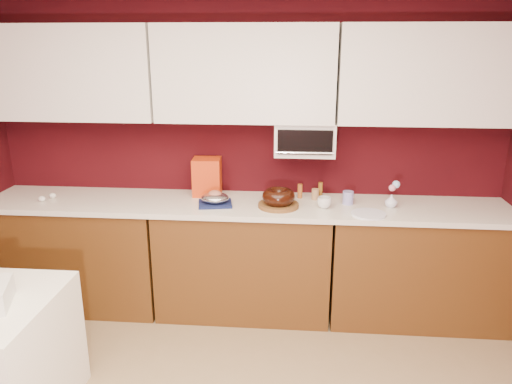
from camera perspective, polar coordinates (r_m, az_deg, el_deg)
The scene contains 29 objects.
wall_back at distance 3.99m, azimuth -0.95°, elevation 4.91°, with size 4.00×0.02×2.50m, color #35070B.
base_cabinet_left at distance 4.30m, azimuth -19.41°, elevation -6.66°, with size 1.31×0.58×0.86m, color #553011.
base_cabinet_center at distance 3.96m, azimuth -1.35°, elevation -7.73°, with size 1.31×0.58×0.86m, color #553011.
base_cabinet_right at distance 4.05m, azimuth 17.96°, elevation -8.04°, with size 1.31×0.58×0.86m, color #553011.
countertop at distance 3.79m, azimuth -1.40°, elevation -1.54°, with size 4.00×0.62×0.04m, color silver.
upper_cabinet_left at distance 4.11m, azimuth -20.56°, elevation 12.66°, with size 1.31×0.33×0.70m, color white.
upper_cabinet_center at distance 3.75m, azimuth -1.26°, elevation 13.38°, with size 1.31×0.33×0.70m, color white.
upper_cabinet_right at distance 3.84m, azimuth 19.44°, elevation 12.54°, with size 1.31×0.33×0.70m, color white.
toaster_oven at distance 3.81m, azimuth 5.61°, elevation 6.15°, with size 0.45×0.30×0.25m, color white.
toaster_oven_door at distance 3.65m, azimuth 5.63°, elevation 5.68°, with size 0.40×0.02×0.18m, color black.
toaster_oven_handle at distance 3.65m, azimuth 5.59°, elevation 4.48°, with size 0.02×0.02×0.42m, color silver.
cake_base at distance 3.69m, azimuth 2.58°, elevation -1.52°, with size 0.30×0.30×0.03m, color brown.
bundt_cake at distance 3.67m, azimuth 2.59°, elevation -0.54°, with size 0.24×0.24×0.10m, color black.
navy_towel at distance 3.75m, azimuth -4.69°, elevation -1.34°, with size 0.25×0.21×0.02m, color #121B47.
foil_ham_nest at distance 3.74m, azimuth -4.71°, elevation -0.67°, with size 0.21×0.18×0.08m, color silver.
roasted_ham at distance 3.73m, azimuth -4.72°, elevation -0.31°, with size 0.11×0.09×0.07m, color #B06750.
pandoro_box at distance 3.97m, azimuth -5.61°, elevation 1.75°, with size 0.22×0.20×0.30m, color #AD170B.
dark_pan at distance 3.85m, azimuth 2.12°, elevation -0.70°, with size 0.18×0.18×0.03m, color black.
coffee_mug at distance 3.69m, azimuth 7.81°, elevation -1.08°, with size 0.09×0.09×0.10m, color silver.
blue_jar at distance 3.82m, azimuth 10.48°, elevation -0.64°, with size 0.08×0.08×0.10m, color #1C1B98.
flower_vase at distance 3.81m, azimuth 15.20°, elevation -0.89°, with size 0.07×0.07×0.11m, color silver.
flower_pink at distance 3.78m, azimuth 15.30°, elevation 0.45°, with size 0.05×0.05×0.05m, color pink.
flower_blue at distance 3.80m, azimuth 15.72°, elevation 0.84°, with size 0.06×0.06×0.06m, color #9CCBFA.
china_plate at distance 3.62m, azimuth 12.75°, elevation -2.47°, with size 0.24×0.24×0.01m, color white.
amber_bottle at distance 3.90m, azimuth 5.04°, elevation 0.10°, with size 0.04×0.04×0.11m, color #944B1B.
paper_cup at distance 3.89m, azimuth 6.79°, elevation -0.25°, with size 0.06×0.06×0.08m, color #956C44.
egg_left at distance 4.15m, azimuth -23.27°, elevation -0.72°, with size 0.05×0.04×0.04m, color silver.
egg_right at distance 4.21m, azimuth -22.22°, elevation -0.38°, with size 0.05×0.04×0.04m, color silver.
amber_bottle_tall at distance 3.94m, azimuth 7.36°, elevation 0.26°, with size 0.03×0.03×0.12m, color brown.
Camera 1 is at (0.40, -1.64, 2.08)m, focal length 35.00 mm.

